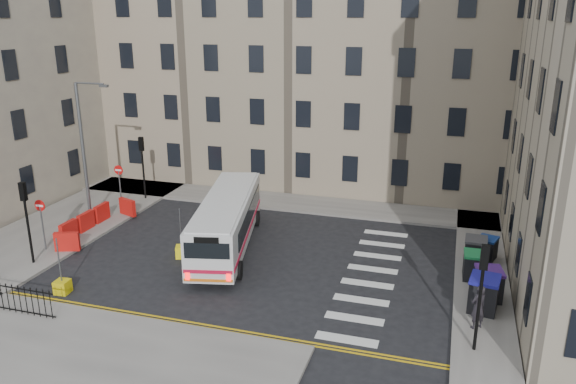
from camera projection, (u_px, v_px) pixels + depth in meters
The scene contains 22 objects.
ground at pixel (291, 262), 27.85m from camera, with size 120.00×120.00×0.00m, color black.
pavement_north at pixel (242, 198), 37.33m from camera, with size 36.00×3.20×0.15m, color slate.
pavement_east at pixel (480, 251), 28.97m from camera, with size 2.40×26.00×0.15m, color slate.
pavement_west at pixel (66, 224), 32.64m from camera, with size 6.00×22.00×0.15m, color slate.
pavement_sw at pixel (32, 347), 20.67m from camera, with size 20.00×6.00×0.15m, color slate.
terrace_north at pixel (261, 58), 41.29m from camera, with size 38.30×10.80×17.20m.
traffic_light_east at pixel (482, 282), 19.58m from camera, with size 0.28×0.22×4.10m.
traffic_light_nw at pixel (142, 158), 36.24m from camera, with size 0.28×0.22×4.10m.
traffic_light_sw at pixel (26, 210), 26.67m from camera, with size 0.28×0.22×4.10m.
streetlamp at pixel (83, 150), 31.97m from camera, with size 0.50×0.22×8.14m.
no_entry_north at pixel (119, 177), 34.80m from camera, with size 0.60×0.08×3.00m.
no_entry_south at pixel (41, 214), 28.42m from camera, with size 0.60×0.08×3.00m.
roadworks_barriers at pixel (91, 222), 31.40m from camera, with size 1.66×6.26×1.00m.
bus at pixel (227, 220), 29.05m from camera, with size 4.51×10.27×2.73m.
wheelie_bin_a at pixel (484, 294), 22.90m from camera, with size 1.32×1.47×1.46m.
wheelie_bin_b at pixel (488, 284), 23.85m from camera, with size 1.26×1.39×1.36m.
wheelie_bin_c at pixel (474, 265), 25.69m from camera, with size 1.02×1.16×1.26m.
wheelie_bin_d at pixel (475, 251), 27.20m from camera, with size 1.08×1.23×1.31m.
wheelie_bin_e at pixel (487, 248), 27.73m from camera, with size 1.16×1.24×1.12m.
pedestrian at pixel (478, 307), 21.53m from camera, with size 0.66×0.43×1.81m, color black.
bollard_yellow at pixel (182, 252), 28.37m from camera, with size 0.60×0.60×0.60m, color yellow.
bollard_chevron at pixel (63, 287), 24.73m from camera, with size 0.60×0.60×0.60m, color gold.
Camera 1 is at (7.29, -24.39, 11.83)m, focal length 35.00 mm.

